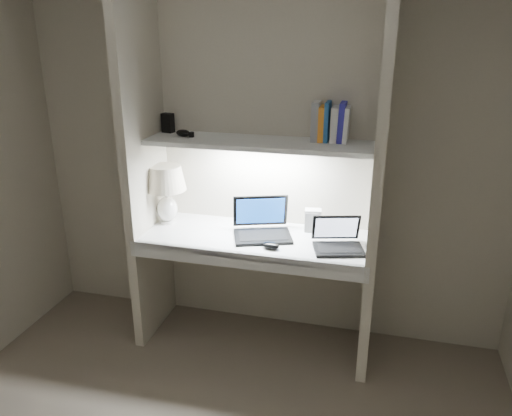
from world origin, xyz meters
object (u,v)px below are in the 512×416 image
(table_lamp, at_px, (166,185))
(laptop_main, at_px, (262,227))
(laptop_netbook, at_px, (338,241))
(book_row, at_px, (330,123))
(speaker, at_px, (313,220))

(table_lamp, bearing_deg, laptop_main, -3.44)
(laptop_main, distance_m, laptop_netbook, 0.50)
(laptop_main, relative_size, book_row, 1.84)
(speaker, bearing_deg, book_row, 8.43)
(laptop_netbook, xyz_separation_m, speaker, (-0.18, 0.23, 0.03))
(laptop_netbook, distance_m, speaker, 0.29)
(speaker, height_order, book_row, book_row)
(laptop_main, relative_size, speaker, 2.95)
(table_lamp, bearing_deg, book_row, 6.77)
(speaker, bearing_deg, laptop_main, -163.14)
(book_row, bearing_deg, speaker, -163.59)
(laptop_netbook, bearing_deg, speaker, 113.66)
(table_lamp, xyz_separation_m, laptop_main, (0.66, -0.04, -0.21))
(laptop_main, bearing_deg, speaker, 5.02)
(table_lamp, distance_m, book_row, 1.14)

